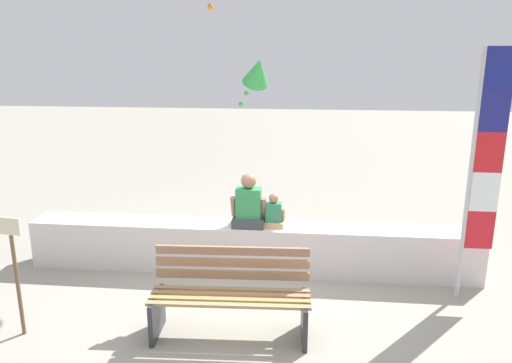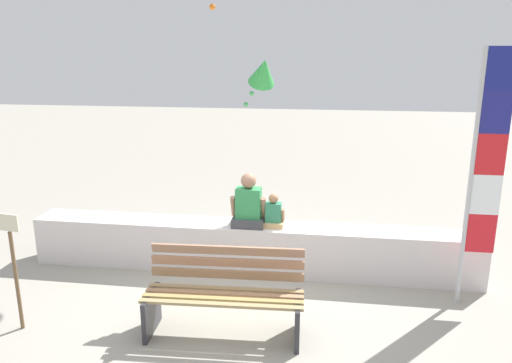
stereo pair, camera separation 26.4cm
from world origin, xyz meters
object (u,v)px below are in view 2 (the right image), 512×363
object	(u,v)px
flag_banner	(483,166)
kite_green	(263,72)
person_child	(273,214)
sign_post	(14,262)
park_bench	(224,295)
person_adult	(249,205)

from	to	relation	value
flag_banner	kite_green	xyz separation A→B (m)	(-2.82, 2.69, 0.89)
flag_banner	kite_green	bearing A→B (deg)	136.34
person_child	sign_post	distance (m)	3.09
sign_post	park_bench	bearing A→B (deg)	6.95
park_bench	sign_post	xyz separation A→B (m)	(-2.18, -0.27, 0.35)
flag_banner	person_adult	bearing A→B (deg)	169.83
person_adult	flag_banner	world-z (taller)	flag_banner
park_bench	sign_post	size ratio (longest dim) A/B	1.30
person_child	kite_green	xyz separation A→B (m)	(-0.44, 2.21, 1.74)
park_bench	person_child	world-z (taller)	person_child
park_bench	flag_banner	distance (m)	3.17
kite_green	flag_banner	bearing A→B (deg)	-43.66
person_adult	sign_post	size ratio (longest dim) A/B	0.55
park_bench	flag_banner	bearing A→B (deg)	20.71
park_bench	person_adult	bearing A→B (deg)	89.51
kite_green	sign_post	xyz separation A→B (m)	(-2.08, -3.99, -1.80)
person_adult	person_child	distance (m)	0.35
person_adult	kite_green	xyz separation A→B (m)	(-0.11, 2.21, 1.64)
person_adult	kite_green	world-z (taller)	kite_green
kite_green	sign_post	world-z (taller)	kite_green
flag_banner	kite_green	size ratio (longest dim) A/B	3.31
person_child	flag_banner	distance (m)	2.58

